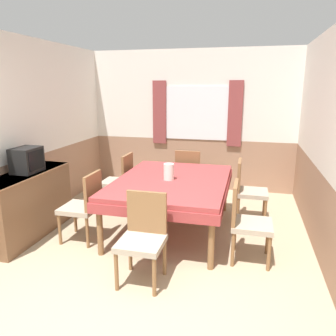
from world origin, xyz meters
TOP-DOWN VIEW (x-y plane):
  - ground_plane at (0.00, 0.00)m, footprint 16.00×16.00m
  - wall_back at (0.01, 4.12)m, footprint 4.24×0.10m
  - wall_left at (-1.95, 2.05)m, footprint 0.05×4.50m
  - wall_right at (1.95, 2.05)m, footprint 0.05×4.50m
  - dining_table at (0.11, 2.09)m, footprint 1.48×1.98m
  - chair_right_far at (1.10, 2.68)m, footprint 0.44×0.44m
  - chair_right_near at (1.10, 1.50)m, footprint 0.44×0.44m
  - chair_left_near at (-0.88, 1.50)m, footprint 0.44×0.44m
  - chair_head_near at (0.11, 0.84)m, footprint 0.44×0.44m
  - chair_head_window at (0.11, 3.33)m, footprint 0.44×0.44m
  - chair_left_far at (-0.88, 2.68)m, footprint 0.44×0.44m
  - sideboard at (-1.68, 1.45)m, footprint 0.46×1.42m
  - tv at (-1.67, 1.51)m, footprint 0.29×0.36m
  - vase at (0.07, 2.05)m, footprint 0.14×0.14m

SIDE VIEW (x-z plane):
  - ground_plane at x=0.00m, z-range 0.00..0.00m
  - sideboard at x=-1.68m, z-range 0.01..0.86m
  - chair_right_far at x=1.10m, z-range 0.04..0.94m
  - chair_right_near at x=1.10m, z-range 0.04..0.94m
  - chair_left_near at x=-0.88m, z-range 0.04..0.94m
  - chair_head_near at x=0.11m, z-range 0.04..0.94m
  - chair_head_window at x=0.11m, z-range 0.04..0.94m
  - chair_left_far at x=-0.88m, z-range 0.04..0.94m
  - dining_table at x=0.11m, z-range 0.26..0.99m
  - vase at x=0.07m, z-range 0.72..0.94m
  - tv at x=-1.67m, z-range 0.85..1.18m
  - wall_left at x=-1.95m, z-range 0.00..2.60m
  - wall_right at x=1.95m, z-range 0.00..2.60m
  - wall_back at x=0.01m, z-range 0.01..2.61m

